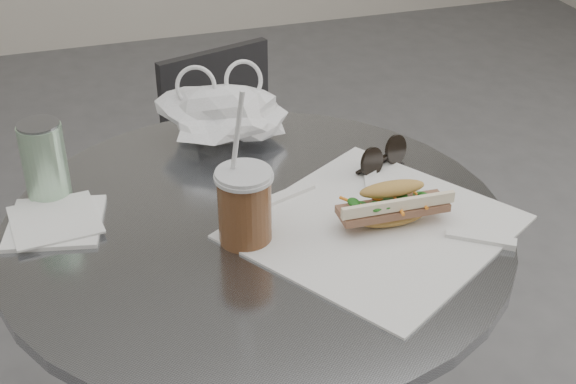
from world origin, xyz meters
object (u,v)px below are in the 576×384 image
object	(u,v)px
iced_coffee	(244,205)
drink_can	(44,161)
banh_mi	(392,205)
cafe_table	(260,359)
chair_far	(248,214)
sunglasses	(383,158)

from	to	relation	value
iced_coffee	drink_can	size ratio (longest dim) A/B	1.89
drink_can	iced_coffee	bearing A→B (deg)	-38.32
iced_coffee	drink_can	xyz separation A→B (m)	(-0.26, 0.21, 0.01)
iced_coffee	drink_can	distance (m)	0.33
banh_mi	drink_can	size ratio (longest dim) A/B	1.59
banh_mi	cafe_table	bearing A→B (deg)	160.97
chair_far	drink_can	bearing A→B (deg)	31.45
iced_coffee	sunglasses	xyz separation A→B (m)	(0.27, 0.13, -0.04)
cafe_table	banh_mi	distance (m)	0.37
chair_far	banh_mi	xyz separation A→B (m)	(0.03, -0.73, 0.46)
cafe_table	banh_mi	world-z (taller)	banh_mi
sunglasses	chair_far	bearing A→B (deg)	71.52
iced_coffee	sunglasses	world-z (taller)	iced_coffee
drink_can	cafe_table	bearing A→B (deg)	-29.90
banh_mi	iced_coffee	xyz separation A→B (m)	(-0.21, 0.03, 0.02)
chair_far	banh_mi	bearing A→B (deg)	75.71
cafe_table	banh_mi	size ratio (longest dim) A/B	3.74
chair_far	iced_coffee	world-z (taller)	iced_coffee
banh_mi	drink_can	xyz separation A→B (m)	(-0.47, 0.23, 0.03)
cafe_table	iced_coffee	bearing A→B (deg)	-124.00
chair_far	cafe_table	bearing A→B (deg)	59.98
cafe_table	iced_coffee	world-z (taller)	iced_coffee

